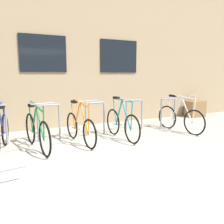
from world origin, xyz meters
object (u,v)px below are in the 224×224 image
bicycle_teal (122,123)px  planter_box (195,109)px  bicycle_green (37,131)px  bicycle_blue (1,133)px  bicycle_white (180,118)px  bicycle_orange (80,127)px

bicycle_teal → planter_box: size_ratio=2.38×
bicycle_green → planter_box: (6.04, 1.52, -0.09)m
bicycle_blue → bicycle_white: bearing=-2.2°
bicycle_blue → planter_box: bearing=11.8°
bicycle_green → bicycle_white: bearing=-0.9°
bicycle_green → bicycle_blue: bearing=170.9°
bicycle_white → bicycle_green: bicycle_white is taller
bicycle_white → bicycle_orange: (-2.90, 0.11, -0.01)m
bicycle_teal → bicycle_green: 2.05m
bicycle_teal → bicycle_blue: bearing=177.3°
bicycle_teal → bicycle_green: bearing=179.6°
bicycle_blue → bicycle_orange: (1.68, -0.06, -0.02)m
bicycle_white → bicycle_blue: bicycle_white is taller
bicycle_blue → bicycle_orange: 1.68m
bicycle_green → bicycle_blue: bicycle_green is taller
planter_box → bicycle_white: bearing=-143.7°
bicycle_green → bicycle_orange: 0.98m
bicycle_orange → bicycle_blue: bearing=178.0°
bicycle_white → bicycle_blue: 4.59m
bicycle_teal → bicycle_green: bicycle_green is taller
planter_box → bicycle_green: bearing=-165.9°
bicycle_teal → bicycle_orange: size_ratio=0.99×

